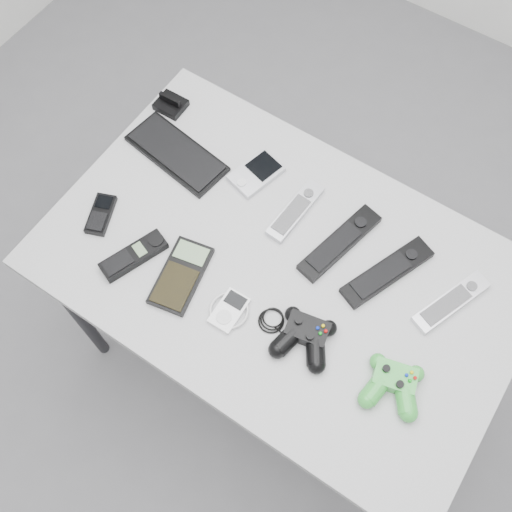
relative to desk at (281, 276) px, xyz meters
The scene contains 15 objects.
floor 0.68m from the desk, 144.19° to the left, with size 3.50×3.50×0.00m, color slate.
desk is the anchor object (origin of this frame).
pda_keyboard 0.41m from the desk, 163.99° to the left, with size 0.27×0.11×0.02m, color black.
dock_bracket 0.55m from the desk, 155.37° to the left, with size 0.07×0.07×0.04m, color black.
pda 0.27m from the desk, 137.52° to the left, with size 0.08×0.13×0.02m, color #B0B0B7.
remote_silver_a 0.16m from the desk, 110.24° to the left, with size 0.05×0.18×0.02m, color #B0B0B7.
remote_black_a 0.16m from the desk, 54.98° to the left, with size 0.05×0.24×0.02m, color black.
remote_black_b 0.25m from the desk, 28.29° to the left, with size 0.06×0.24×0.02m, color black.
remote_silver_b 0.40m from the desk, 19.38° to the left, with size 0.05×0.20×0.02m, color silver.
mobile_phone 0.46m from the desk, 163.14° to the right, with size 0.05×0.11×0.02m, color black.
cordless_handset 0.36m from the desk, 149.54° to the right, with size 0.05×0.16×0.03m, color black.
calculator 0.25m from the desk, 139.15° to the right, with size 0.09×0.18×0.02m, color black.
mp3_player 0.18m from the desk, 102.91° to the right, with size 0.09×0.10×0.02m, color white.
controller_black 0.20m from the desk, 42.32° to the right, with size 0.22×0.14×0.04m, color black, non-canonical shape.
controller_green 0.37m from the desk, 17.70° to the right, with size 0.13×0.14×0.04m, color #238023, non-canonical shape.
Camera 1 is at (0.31, -0.55, 2.01)m, focal length 42.00 mm.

